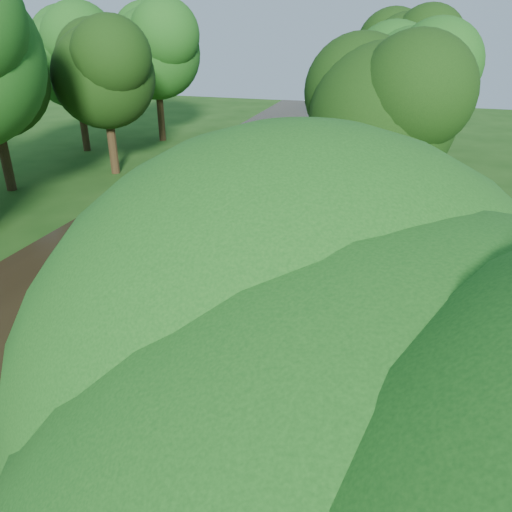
% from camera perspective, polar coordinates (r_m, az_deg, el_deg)
% --- Properties ---
extents(ground, '(100.00, 100.00, 0.00)m').
position_cam_1_polar(ground, '(17.52, -1.21, -6.11)').
color(ground, '#1A4411').
rests_on(ground, ground).
extents(canal_water, '(10.00, 100.00, 0.02)m').
position_cam_1_polar(canal_water, '(19.96, -17.88, -3.23)').
color(canal_water, black).
rests_on(canal_water, ground).
extents(towpath, '(2.20, 100.00, 0.03)m').
position_cam_1_polar(towpath, '(17.23, 2.61, -6.66)').
color(towpath, brown).
rests_on(towpath, ground).
extents(plant_boat, '(2.29, 13.52, 2.22)m').
position_cam_1_polar(plant_boat, '(15.97, -11.70, -6.51)').
color(plant_boat, silver).
rests_on(plant_boat, canal_water).
extents(tree_near_overhang, '(5.52, 5.28, 8.99)m').
position_cam_1_polar(tree_near_overhang, '(17.49, 14.26, 16.25)').
color(tree_near_overhang, black).
rests_on(tree_near_overhang, ground).
extents(tree_near_mid, '(6.90, 6.60, 9.40)m').
position_cam_1_polar(tree_near_mid, '(29.43, 17.23, 18.99)').
color(tree_near_mid, black).
rests_on(tree_near_mid, ground).
extents(tree_near_far, '(7.59, 7.26, 10.30)m').
position_cam_1_polar(tree_near_far, '(40.37, 16.87, 21.35)').
color(tree_near_far, black).
rests_on(tree_near_far, ground).
extents(tree_far_c, '(7.13, 6.82, 9.59)m').
position_cam_1_polar(tree_far_c, '(33.72, -17.03, 19.84)').
color(tree_far_c, black).
rests_on(tree_far_c, ground).
extents(tree_far_d, '(8.05, 7.70, 10.85)m').
position_cam_1_polar(tree_far_d, '(43.10, -11.40, 22.53)').
color(tree_far_d, black).
rests_on(tree_far_d, ground).
extents(tree_far_h, '(7.82, 7.48, 10.49)m').
position_cam_1_polar(tree_far_h, '(40.90, -20.12, 21.09)').
color(tree_far_h, black).
rests_on(tree_far_h, ground).
extents(second_boat, '(3.38, 7.19, 1.32)m').
position_cam_1_polar(second_boat, '(36.05, 6.07, 11.36)').
color(second_boat, black).
rests_on(second_boat, canal_water).
extents(sandwich_board, '(0.62, 0.50, 0.98)m').
position_cam_1_polar(sandwich_board, '(11.82, -3.45, -21.84)').
color(sandwich_board, '#AB0C29').
rests_on(sandwich_board, towpath).
extents(pedestrian_pink, '(0.59, 0.40, 1.58)m').
position_cam_1_polar(pedestrian_pink, '(33.20, 10.81, 10.35)').
color(pedestrian_pink, pink).
rests_on(pedestrian_pink, towpath).
extents(pedestrian_dark, '(1.12, 1.03, 1.86)m').
position_cam_1_polar(pedestrian_dark, '(38.06, 12.41, 12.32)').
color(pedestrian_dark, black).
rests_on(pedestrian_dark, towpath).
extents(verge_plant, '(0.40, 0.35, 0.41)m').
position_cam_1_polar(verge_plant, '(18.05, -2.48, -4.36)').
color(verge_plant, '#1F6822').
rests_on(verge_plant, ground).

